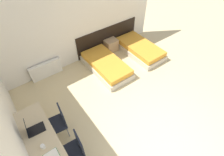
{
  "coord_description": "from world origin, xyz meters",
  "views": [
    {
      "loc": [
        -2.03,
        -0.46,
        4.05
      ],
      "look_at": [
        0.0,
        2.27,
        0.55
      ],
      "focal_mm": 28.0,
      "sensor_mm": 36.0,
      "label": 1
    }
  ],
  "objects": [
    {
      "name": "bed_near_door",
      "position": [
        1.93,
        3.16,
        0.18
      ],
      "size": [
        0.95,
        1.86,
        0.37
      ],
      "color": "beige",
      "rests_on": "ground_plane"
    },
    {
      "name": "laptop",
      "position": [
        -2.29,
        1.84,
        0.85
      ],
      "size": [
        0.37,
        0.27,
        0.36
      ],
      "rotation": [
        0.0,
        0.0,
        -0.09
      ],
      "color": "black",
      "rests_on": "desk"
    },
    {
      "name": "headboard_panel",
      "position": [
        1.17,
        4.12,
        0.44
      ],
      "size": [
        2.58,
        0.03,
        0.89
      ],
      "color": "black",
      "rests_on": "ground_plane"
    },
    {
      "name": "wall_left",
      "position": [
        -2.56,
        2.07,
        1.35
      ],
      "size": [
        0.05,
        5.13,
        2.7
      ],
      "color": "white",
      "rests_on": "ground_plane"
    },
    {
      "name": "mug",
      "position": [
        -2.26,
        1.39,
        0.82
      ],
      "size": [
        0.08,
        0.08,
        0.09
      ],
      "color": "white",
      "rests_on": "desk"
    },
    {
      "name": "chair_near_laptop",
      "position": [
        -1.8,
        1.92,
        0.52
      ],
      "size": [
        0.49,
        0.49,
        0.92
      ],
      "rotation": [
        0.0,
        0.0,
        -0.11
      ],
      "color": "black",
      "rests_on": "ground_plane"
    },
    {
      "name": "chair_near_notebook",
      "position": [
        -1.8,
        1.13,
        0.52
      ],
      "size": [
        0.48,
        0.48,
        0.92
      ],
      "rotation": [
        0.0,
        0.0,
        -0.09
      ],
      "color": "black",
      "rests_on": "ground_plane"
    },
    {
      "name": "wall_back",
      "position": [
        0.0,
        4.16,
        1.35
      ],
      "size": [
        6.07,
        0.05,
        2.7
      ],
      "color": "white",
      "rests_on": "ground_plane"
    },
    {
      "name": "radiator",
      "position": [
        -1.3,
        4.04,
        0.26
      ],
      "size": [
        0.99,
        0.12,
        0.52
      ],
      "color": "silver",
      "rests_on": "ground_plane"
    },
    {
      "name": "ground_plane",
      "position": [
        0.0,
        0.0,
        0.0
      ],
      "size": [
        20.0,
        20.0,
        0.0
      ],
      "primitive_type": "plane",
      "color": "beige"
    },
    {
      "name": "nightstand",
      "position": [
        1.17,
        3.91,
        0.23
      ],
      "size": [
        0.46,
        0.35,
        0.46
      ],
      "color": "tan",
      "rests_on": "ground_plane"
    },
    {
      "name": "bed_near_window",
      "position": [
        0.41,
        3.16,
        0.18
      ],
      "size": [
        0.95,
        1.86,
        0.37
      ],
      "color": "beige",
      "rests_on": "ground_plane"
    },
    {
      "name": "open_notebook",
      "position": [
        -2.2,
        1.16,
        0.78
      ],
      "size": [
        0.26,
        0.21,
        0.02
      ],
      "rotation": [
        0.0,
        0.0,
        0.01
      ],
      "color": "#236B3D",
      "rests_on": "desk"
    },
    {
      "name": "desk",
      "position": [
        -2.24,
        1.53,
        0.6
      ],
      "size": [
        0.58,
        1.94,
        0.77
      ],
      "color": "#C6B28E",
      "rests_on": "ground_plane"
    }
  ]
}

